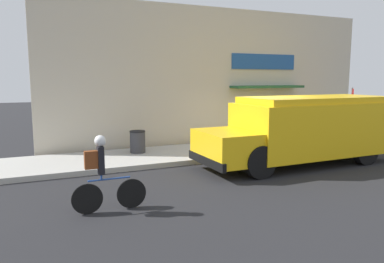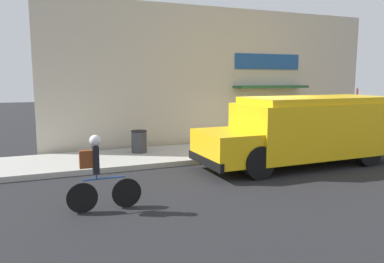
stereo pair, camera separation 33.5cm
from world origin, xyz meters
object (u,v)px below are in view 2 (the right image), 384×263
Objects in this scene: cyclist at (98,173)px; stop_sign_post at (356,106)px; school_bus at (306,129)px; trash_bin at (139,141)px.

stop_sign_post reaches higher than cyclist.
stop_sign_post is (3.92, 1.83, 0.48)m from school_bus.
cyclist is 2.10× the size of trash_bin.
trash_bin is at bearing 145.05° from school_bus.
school_bus is at bearing -34.43° from trash_bin.
stop_sign_post reaches higher than trash_bin.
stop_sign_post is at bearing -8.73° from trash_bin.
trash_bin is (2.11, 4.89, -0.26)m from cyclist.
stop_sign_post is at bearing 24.42° from school_bus.
cyclist is 5.33m from trash_bin.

